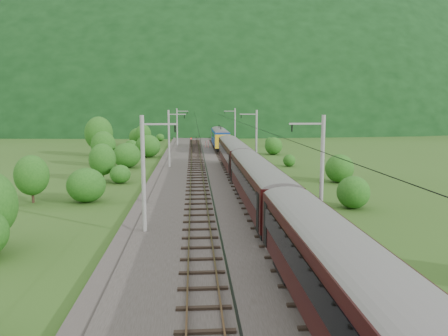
{
  "coord_description": "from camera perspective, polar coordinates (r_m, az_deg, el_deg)",
  "views": [
    {
      "loc": [
        -2.78,
        -29.64,
        8.97
      ],
      "look_at": [
        0.32,
        14.34,
        2.6
      ],
      "focal_mm": 35.0,
      "sensor_mm": 36.0,
      "label": 1
    }
  ],
  "objects": [
    {
      "name": "railbed",
      "position": [
        40.71,
        -0.03,
        -4.29
      ],
      "size": [
        14.0,
        220.0,
        0.3
      ],
      "primitive_type": "cube",
      "color": "#38332D",
      "rests_on": "ground"
    },
    {
      "name": "signal",
      "position": [
        91.12,
        -4.31,
        3.43
      ],
      "size": [
        0.21,
        0.21,
        1.86
      ],
      "color": "black",
      "rests_on": "railbed"
    },
    {
      "name": "catenary_left",
      "position": [
        61.9,
        -7.14,
        4.01
      ],
      "size": [
        2.54,
        192.28,
        8.0
      ],
      "color": "gray",
      "rests_on": "railbed"
    },
    {
      "name": "catenary_right",
      "position": [
        62.44,
        4.18,
        4.09
      ],
      "size": [
        2.54,
        192.28,
        8.0
      ],
      "color": "gray",
      "rests_on": "railbed"
    },
    {
      "name": "track_left",
      "position": [
        40.57,
        -3.42,
        -4.03
      ],
      "size": [
        2.4,
        220.0,
        0.27
      ],
      "color": "#533623",
      "rests_on": "railbed"
    },
    {
      "name": "vegetation_right",
      "position": [
        39.51,
        19.28,
        -3.32
      ],
      "size": [
        7.43,
        105.57,
        3.03
      ],
      "color": "#1F5416",
      "rests_on": "ground"
    },
    {
      "name": "hazard_post_near",
      "position": [
        90.17,
        -2.43,
        3.11
      ],
      "size": [
        0.14,
        0.14,
        1.32
      ],
      "primitive_type": "cylinder",
      "color": "red",
      "rests_on": "railbed"
    },
    {
      "name": "ground",
      "position": [
        31.09,
        1.28,
        -8.55
      ],
      "size": [
        600.0,
        600.0,
        0.0
      ],
      "primitive_type": "plane",
      "color": "#2D4917",
      "rests_on": "ground"
    },
    {
      "name": "vegetation_left",
      "position": [
        46.63,
        -19.07,
        0.13
      ],
      "size": [
        13.29,
        146.74,
        7.01
      ],
      "color": "#1F5416",
      "rests_on": "ground"
    },
    {
      "name": "track_right",
      "position": [
        40.89,
        3.34,
        -3.93
      ],
      "size": [
        2.4,
        220.0,
        0.27
      ],
      "color": "#533623",
      "rests_on": "railbed"
    },
    {
      "name": "train",
      "position": [
        25.11,
        8.0,
        -4.91
      ],
      "size": [
        2.75,
        131.93,
        4.78
      ],
      "color": "black",
      "rests_on": "ground"
    },
    {
      "name": "overhead_wires",
      "position": [
        39.78,
        -0.03,
        5.53
      ],
      "size": [
        4.83,
        198.0,
        0.03
      ],
      "color": "black",
      "rests_on": "ground"
    },
    {
      "name": "hazard_post_far",
      "position": [
        89.93,
        -2.07,
        3.17
      ],
      "size": [
        0.16,
        0.16,
        1.52
      ],
      "primitive_type": "cylinder",
      "color": "red",
      "rests_on": "railbed"
    },
    {
      "name": "mountain_ridge",
      "position": [
        349.98,
        -23.74,
        6.06
      ],
      "size": [
        336.0,
        280.0,
        132.0
      ],
      "primitive_type": "ellipsoid",
      "color": "black",
      "rests_on": "ground"
    },
    {
      "name": "mountain_main",
      "position": [
        289.8,
        -3.51,
        6.43
      ],
      "size": [
        504.0,
        360.0,
        244.0
      ],
      "primitive_type": "ellipsoid",
      "color": "black",
      "rests_on": "ground"
    }
  ]
}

